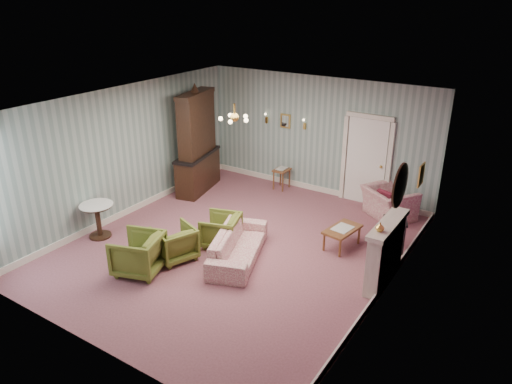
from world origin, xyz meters
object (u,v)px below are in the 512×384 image
Objects in this scene: olive_chair_b at (175,241)px; dresser at (197,140)px; fireplace at (385,252)px; olive_chair_a at (138,252)px; olive_chair_c at (221,229)px; side_table_black at (394,235)px; sofa_chintz at (238,241)px; coffee_table at (342,238)px; pedestal_table at (98,221)px; wingback_chair at (389,198)px.

dresser reaches higher than olive_chair_b.
fireplace is (5.40, -1.53, -0.75)m from dresser.
olive_chair_a is 1.14× the size of olive_chair_c.
olive_chair_c is 3.41m from side_table_black.
fireplace reaches higher than olive_chair_b.
sofa_chintz is 3.06m from side_table_black.
dresser is (-1.80, 2.92, 0.97)m from olive_chair_b.
fireplace is 1.37m from coffee_table.
coffee_table is (-1.10, 0.73, -0.37)m from fireplace.
pedestal_table reaches higher than coffee_table.
dresser is 4.52m from coffee_table.
pedestal_table is (-1.91, -0.19, 0.01)m from olive_chair_b.
fireplace is 2.13× the size of side_table_black.
olive_chair_a reaches higher than side_table_black.
olive_chair_c is 0.52× the size of fireplace.
pedestal_table is at bearing -163.96° from fireplace.
coffee_table is at bearing 146.33° from fireplace.
dresser reaches higher than wingback_chair.
dresser is 5.30m from side_table_black.
wingback_chair is 0.75× the size of fireplace.
dresser is at bearing 30.93° from sofa_chintz.
pedestal_table is (-5.51, -1.58, -0.21)m from fireplace.
olive_chair_b is 1.20m from sofa_chintz.
olive_chair_b is 0.69× the size of wingback_chair.
dresser is 3.22× the size of coffee_table.
side_table_black is at bearing 145.96° from wingback_chair.
olive_chair_b is 0.99m from olive_chair_c.
dresser is 5.66m from fireplace.
olive_chair_b reaches higher than coffee_table.
sofa_chintz is at bearing 119.19° from olive_chair_a.
olive_chair_a is 4.89m from side_table_black.
olive_chair_a reaches higher than pedestal_table.
olive_chair_b is 3.57m from dresser.
olive_chair_c is at bearing 175.64° from olive_chair_b.
wingback_chair is at bearing 80.42° from coffee_table.
olive_chair_a reaches higher than olive_chair_b.
wingback_chair is (3.04, 4.71, 0.05)m from olive_chair_a.
sofa_chintz is 3.80m from wingback_chair.
coffee_table is at bearing -23.33° from dresser.
coffee_table is at bearing 114.26° from wingback_chair.
dresser is at bearing 46.83° from wingback_chair.
sofa_chintz is 0.72× the size of dresser.
wingback_chair reaches higher than side_table_black.
olive_chair_b is 4.26m from side_table_black.
dresser is 3.60× the size of pedestal_table.
olive_chair_c reaches higher than coffee_table.
dresser is at bearing -126.94° from olive_chair_b.
dresser is at bearing 176.13° from side_table_black.
side_table_black is (3.39, 2.57, -0.03)m from olive_chair_b.
fireplace reaches higher than olive_chair_a.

